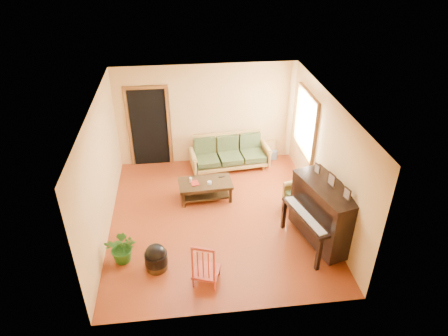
{
  "coord_description": "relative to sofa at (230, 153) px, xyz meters",
  "views": [
    {
      "loc": [
        -0.66,
        -6.78,
        5.37
      ],
      "look_at": [
        0.17,
        0.2,
        1.1
      ],
      "focal_mm": 32.0,
      "sensor_mm": 36.0,
      "label": 1
    }
  ],
  "objects": [
    {
      "name": "window",
      "position": [
        1.67,
        -0.7,
        1.07
      ],
      "size": [
        0.12,
        1.36,
        1.46
      ],
      "primitive_type": "cube",
      "color": "white",
      "rests_on": "right_wall"
    },
    {
      "name": "sofa",
      "position": [
        0.0,
        0.0,
        0.0
      ],
      "size": [
        2.07,
        1.04,
        0.85
      ],
      "primitive_type": "cube",
      "rotation": [
        0.0,
        0.0,
        0.11
      ],
      "color": "#A47F3C",
      "rests_on": "floor"
    },
    {
      "name": "floor",
      "position": [
        -0.54,
        -2.0,
        -0.43
      ],
      "size": [
        5.0,
        5.0,
        0.0
      ],
      "primitive_type": "plane",
      "color": "#66230D",
      "rests_on": "ground"
    },
    {
      "name": "candle",
      "position": [
        -1.06,
        -1.21,
        0.06
      ],
      "size": [
        0.08,
        0.08,
        0.11
      ],
      "primitive_type": "cylinder",
      "rotation": [
        0.0,
        0.0,
        0.28
      ],
      "color": "silver",
      "rests_on": "coffee_table"
    },
    {
      "name": "piano",
      "position": [
        1.41,
        -3.0,
        0.23
      ],
      "size": [
        1.23,
        1.66,
        1.31
      ],
      "primitive_type": "cube",
      "rotation": [
        0.0,
        0.0,
        0.26
      ],
      "color": "black",
      "rests_on": "floor"
    },
    {
      "name": "ceramic_crock",
      "position": [
        1.23,
        0.33,
        -0.3
      ],
      "size": [
        0.24,
        0.24,
        0.24
      ],
      "primitive_type": "cylinder",
      "rotation": [
        0.0,
        0.0,
        0.3
      ],
      "color": "#2E508C",
      "rests_on": "floor"
    },
    {
      "name": "book",
      "position": [
        -1.05,
        -1.31,
        0.02
      ],
      "size": [
        0.2,
        0.24,
        0.02
      ],
      "primitive_type": "imported",
      "rotation": [
        0.0,
        0.0,
        0.16
      ],
      "color": "maroon",
      "rests_on": "coffee_table"
    },
    {
      "name": "red_chair",
      "position": [
        -0.91,
        -3.78,
        0.04
      ],
      "size": [
        0.57,
        0.59,
        0.93
      ],
      "primitive_type": "cube",
      "rotation": [
        0.0,
        0.0,
        -0.33
      ],
      "color": "maroon",
      "rests_on": "floor"
    },
    {
      "name": "doorway",
      "position": [
        -1.99,
        0.48,
        0.6
      ],
      "size": [
        1.08,
        0.16,
        2.05
      ],
      "primitive_type": "cube",
      "color": "black",
      "rests_on": "floor"
    },
    {
      "name": "footstool",
      "position": [
        -1.79,
        -3.36,
        -0.23
      ],
      "size": [
        0.5,
        0.5,
        0.4
      ],
      "primitive_type": "cylinder",
      "rotation": [
        0.0,
        0.0,
        -0.23
      ],
      "color": "black",
      "rests_on": "floor"
    },
    {
      "name": "glass_jar",
      "position": [
        -0.64,
        -1.35,
        0.04
      ],
      "size": [
        0.11,
        0.11,
        0.07
      ],
      "primitive_type": "cylinder",
      "rotation": [
        0.0,
        0.0,
        -0.16
      ],
      "color": "silver",
      "rests_on": "coffee_table"
    },
    {
      "name": "leaning_frame",
      "position": [
        1.1,
        0.37,
        -0.16
      ],
      "size": [
        0.41,
        0.2,
        0.54
      ],
      "primitive_type": "cube",
      "rotation": [
        0.0,
        0.0,
        0.28
      ],
      "color": "#AC7939",
      "rests_on": "floor"
    },
    {
      "name": "coffee_table",
      "position": [
        -0.73,
        -1.27,
        -0.21
      ],
      "size": [
        1.23,
        0.72,
        0.43
      ],
      "primitive_type": "cube",
      "rotation": [
        0.0,
        0.0,
        0.06
      ],
      "color": "black",
      "rests_on": "floor"
    },
    {
      "name": "remote",
      "position": [
        -0.34,
        -1.1,
        0.01
      ],
      "size": [
        0.15,
        0.06,
        0.01
      ],
      "primitive_type": "cube",
      "rotation": [
        0.0,
        0.0,
        0.18
      ],
      "color": "black",
      "rests_on": "coffee_table"
    },
    {
      "name": "potted_plant",
      "position": [
        -2.4,
        -3.09,
        -0.1
      ],
      "size": [
        0.67,
        0.6,
        0.66
      ],
      "primitive_type": "imported",
      "rotation": [
        0.0,
        0.0,
        -0.16
      ],
      "color": "#255C1A",
      "rests_on": "floor"
    },
    {
      "name": "armchair",
      "position": [
        1.39,
        -1.97,
        -0.01
      ],
      "size": [
        1.0,
        1.03,
        0.83
      ],
      "primitive_type": "cube",
      "rotation": [
        0.0,
        0.0,
        0.3
      ],
      "color": "#A47F3C",
      "rests_on": "floor"
    }
  ]
}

